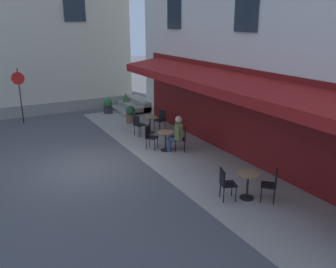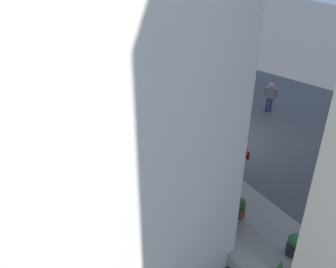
{
  "view_description": "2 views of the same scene",
  "coord_description": "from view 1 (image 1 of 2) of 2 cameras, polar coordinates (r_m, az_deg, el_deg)",
  "views": [
    {
      "loc": [
        -11.01,
        3.01,
        4.71
      ],
      "look_at": [
        -1.26,
        -2.33,
        1.16
      ],
      "focal_mm": 38.15,
      "sensor_mm": 36.0,
      "label": 1
    },
    {
      "loc": [
        11.74,
        -10.84,
        9.23
      ],
      "look_at": [
        -0.78,
        -3.25,
        0.88
      ],
      "focal_mm": 39.06,
      "sensor_mm": 36.0,
      "label": 2
    }
  ],
  "objects": [
    {
      "name": "ground_plane",
      "position": [
        12.35,
        -12.44,
        -5.16
      ],
      "size": [
        70.0,
        70.0,
        0.0
      ],
      "primitive_type": "plane",
      "color": "#4C4C51"
    },
    {
      "name": "sidewalk_cafe_terrace",
      "position": [
        11.12,
        9.89,
        -7.64
      ],
      "size": [
        20.5,
        3.2,
        0.01
      ],
      "primitive_type": "cube",
      "color": "gray",
      "rests_on": "ground_plane"
    },
    {
      "name": "back_alley_steps",
      "position": [
        19.7,
        -5.24,
        4.52
      ],
      "size": [
        2.4,
        1.75,
        0.6
      ],
      "color": "gray",
      "rests_on": "ground_plane"
    },
    {
      "name": "cafe_table_near_entrance",
      "position": [
        13.39,
        -0.39,
        -0.67
      ],
      "size": [
        0.6,
        0.6,
        0.75
      ],
      "color": "black",
      "rests_on": "ground_plane"
    },
    {
      "name": "cafe_chair_black_corner_right",
      "position": [
        13.57,
        -2.93,
        -0.19
      ],
      "size": [
        0.57,
        0.57,
        0.91
      ],
      "color": "black",
      "rests_on": "ground_plane"
    },
    {
      "name": "cafe_chair_black_back_row",
      "position": [
        13.34,
        2.32,
        -0.5
      ],
      "size": [
        0.55,
        0.55,
        0.91
      ],
      "color": "black",
      "rests_on": "ground_plane"
    },
    {
      "name": "cafe_table_streetside",
      "position": [
        10.08,
        12.62,
        -7.5
      ],
      "size": [
        0.6,
        0.6,
        0.75
      ],
      "color": "black",
      "rests_on": "ground_plane"
    },
    {
      "name": "cafe_chair_black_near_door",
      "position": [
        9.86,
        9.18,
        -7.53
      ],
      "size": [
        0.51,
        0.51,
        0.91
      ],
      "color": "black",
      "rests_on": "ground_plane"
    },
    {
      "name": "cafe_chair_black_corner_left",
      "position": [
        10.06,
        16.26,
        -7.51
      ],
      "size": [
        0.57,
        0.57,
        0.91
      ],
      "color": "black",
      "rests_on": "ground_plane"
    },
    {
      "name": "cafe_table_far_end",
      "position": [
        15.54,
        -2.9,
        1.92
      ],
      "size": [
        0.6,
        0.6,
        0.75
      ],
      "color": "black",
      "rests_on": "ground_plane"
    },
    {
      "name": "cafe_chair_black_kerbside",
      "position": [
        15.16,
        -4.79,
        1.7
      ],
      "size": [
        0.47,
        0.47,
        0.91
      ],
      "color": "black",
      "rests_on": "ground_plane"
    },
    {
      "name": "cafe_chair_black_under_awning",
      "position": [
        15.91,
        -1.14,
        2.53
      ],
      "size": [
        0.48,
        0.48,
        0.91
      ],
      "color": "black",
      "rests_on": "ground_plane"
    },
    {
      "name": "seated_patron_in_olive",
      "position": [
        13.29,
        1.39,
        0.23
      ],
      "size": [
        0.66,
        0.68,
        1.36
      ],
      "color": "navy",
      "rests_on": "ground_plane"
    },
    {
      "name": "no_parking_sign",
      "position": [
        18.15,
        -22.71,
        7.1
      ],
      "size": [
        0.2,
        0.56,
        2.6
      ],
      "color": "black",
      "rests_on": "ground_plane"
    },
    {
      "name": "potted_plant_entrance_left",
      "position": [
        19.2,
        -9.57,
        4.46
      ],
      "size": [
        0.48,
        0.48,
        0.8
      ],
      "color": "#2D2D33",
      "rests_on": "ground_plane"
    },
    {
      "name": "potted_plant_under_sign",
      "position": [
        20.09,
        -6.74,
        5.32
      ],
      "size": [
        0.37,
        0.37,
        0.91
      ],
      "color": "brown",
      "rests_on": "ground_plane"
    },
    {
      "name": "potted_plant_mid_terrace",
      "position": [
        17.27,
        -5.99,
        3.18
      ],
      "size": [
        0.44,
        0.44,
        0.82
      ],
      "color": "brown",
      "rests_on": "ground_plane"
    }
  ]
}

